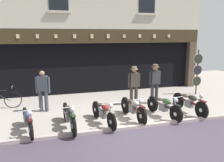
# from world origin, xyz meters

# --- Properties ---
(ground) EXTENTS (23.49, 22.00, 0.18)m
(ground) POSITION_xyz_m (0.00, -0.98, -0.04)
(ground) COLOR #9E948B
(shop_facade) EXTENTS (11.79, 4.42, 6.43)m
(shop_facade) POSITION_xyz_m (0.00, 7.00, 1.73)
(shop_facade) COLOR black
(shop_facade) RESTS_ON ground
(motorcycle_far_left) EXTENTS (0.62, 1.90, 0.90)m
(motorcycle_far_left) POSITION_xyz_m (-3.39, 0.75, 0.42)
(motorcycle_far_left) COLOR black
(motorcycle_far_left) RESTS_ON ground
(motorcycle_left) EXTENTS (0.62, 2.09, 0.93)m
(motorcycle_left) POSITION_xyz_m (-2.12, 0.71, 0.43)
(motorcycle_left) COLOR black
(motorcycle_left) RESTS_ON ground
(motorcycle_center_left) EXTENTS (0.62, 1.98, 0.90)m
(motorcycle_center_left) POSITION_xyz_m (-0.95, 0.75, 0.42)
(motorcycle_center_left) COLOR black
(motorcycle_center_left) RESTS_ON ground
(motorcycle_center) EXTENTS (0.62, 1.98, 0.92)m
(motorcycle_center) POSITION_xyz_m (0.20, 0.90, 0.43)
(motorcycle_center) COLOR black
(motorcycle_center) RESTS_ON ground
(motorcycle_center_right) EXTENTS (0.62, 1.99, 0.91)m
(motorcycle_center_right) POSITION_xyz_m (1.39, 0.80, 0.42)
(motorcycle_center_right) COLOR black
(motorcycle_center_right) RESTS_ON ground
(motorcycle_right) EXTENTS (0.62, 2.02, 0.92)m
(motorcycle_right) POSITION_xyz_m (2.55, 0.89, 0.43)
(motorcycle_right) COLOR black
(motorcycle_right) RESTS_ON ground
(salesman_left) EXTENTS (0.55, 0.30, 1.64)m
(salesman_left) POSITION_xyz_m (-2.89, 2.77, 0.91)
(salesman_left) COLOR #3D424C
(salesman_left) RESTS_ON ground
(shopkeeper_center) EXTENTS (0.56, 0.33, 1.68)m
(shopkeeper_center) POSITION_xyz_m (0.91, 2.61, 0.93)
(shopkeeper_center) COLOR #38332D
(shopkeeper_center) RESTS_ON ground
(salesman_right) EXTENTS (0.56, 0.36, 1.76)m
(salesman_right) POSITION_xyz_m (1.86, 2.51, 0.99)
(salesman_right) COLOR #2D2D33
(salesman_right) RESTS_ON ground
(tyre_sign_pole) EXTENTS (0.52, 0.06, 2.29)m
(tyre_sign_pole) POSITION_xyz_m (4.67, 3.37, 1.25)
(tyre_sign_pole) COLOR #232328
(tyre_sign_pole) RESTS_ON ground
(advert_board_near) EXTENTS (0.84, 0.03, 0.93)m
(advert_board_near) POSITION_xyz_m (-2.12, 5.40, 1.77)
(advert_board_near) COLOR silver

